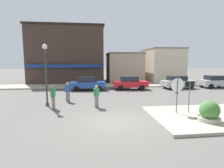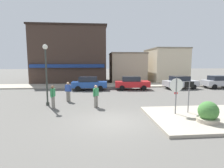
% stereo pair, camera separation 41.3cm
% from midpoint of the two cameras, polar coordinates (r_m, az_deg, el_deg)
% --- Properties ---
extents(ground_plane, '(160.00, 160.00, 0.00)m').
position_cam_midpoint_polar(ground_plane, '(9.73, 1.78, -12.11)').
color(ground_plane, '#5B5954').
extents(sidewalk_corner, '(6.40, 4.80, 0.15)m').
position_cam_midpoint_polar(sidewalk_corner, '(11.57, 29.23, -9.51)').
color(sidewalk_corner, '#A89E8C').
rests_on(sidewalk_corner, ground).
extents(kerb_far, '(80.00, 4.00, 0.15)m').
position_cam_midpoint_polar(kerb_far, '(23.86, -2.45, -0.47)').
color(kerb_far, '#A89E8C').
rests_on(kerb_far, ground).
extents(stop_sign, '(0.82, 0.07, 2.30)m').
position_cam_midpoint_polar(stop_sign, '(11.05, 21.22, -2.17)').
color(stop_sign, slate).
rests_on(stop_sign, ground).
extents(one_way_sign, '(0.60, 0.06, 2.10)m').
position_cam_midpoint_polar(one_way_sign, '(11.62, 24.73, -2.83)').
color(one_way_sign, slate).
rests_on(one_way_sign, ground).
extents(planter, '(1.10, 1.10, 1.23)m').
position_cam_midpoint_polar(planter, '(10.44, 29.87, -8.52)').
color(planter, '#ADA38E').
rests_on(planter, ground).
extents(lamp_post, '(0.36, 0.36, 4.54)m').
position_cam_midpoint_polar(lamp_post, '(13.62, -19.94, 5.64)').
color(lamp_post, '#333833').
rests_on(lamp_post, ground).
extents(parked_car_nearest, '(4.02, 1.92, 1.56)m').
position_cam_midpoint_polar(parked_car_nearest, '(20.40, -6.90, 0.29)').
color(parked_car_nearest, '#234C9E').
rests_on(parked_car_nearest, ground).
extents(parked_car_second, '(4.13, 2.13, 1.56)m').
position_cam_midpoint_polar(parked_car_second, '(20.80, 7.05, 0.41)').
color(parked_car_second, red).
rests_on(parked_car_second, ground).
extents(parked_car_third, '(4.17, 2.21, 1.56)m').
position_cam_midpoint_polar(parked_car_third, '(22.89, 21.86, 0.56)').
color(parked_car_third, '#B7B7BC').
rests_on(parked_car_third, ground).
extents(parked_car_fourth, '(4.06, 2.00, 1.56)m').
position_cam_midpoint_polar(parked_car_fourth, '(25.72, 31.93, 0.66)').
color(parked_car_fourth, '#B7B7BC').
rests_on(parked_car_fourth, ground).
extents(pedestrian_crossing_near, '(0.43, 0.47, 1.61)m').
position_cam_midpoint_polar(pedestrian_crossing_near, '(12.44, -4.32, -3.75)').
color(pedestrian_crossing_near, gray).
rests_on(pedestrian_crossing_near, ground).
extents(pedestrian_crossing_far, '(0.28, 0.56, 1.61)m').
position_cam_midpoint_polar(pedestrian_crossing_far, '(12.77, -17.85, -3.80)').
color(pedestrian_crossing_far, gray).
rests_on(pedestrian_crossing_far, ground).
extents(pedestrian_kerb_side, '(0.55, 0.31, 1.61)m').
position_cam_midpoint_polar(pedestrian_kerb_side, '(14.70, -13.33, -2.25)').
color(pedestrian_kerb_side, gray).
rests_on(pedestrian_kerb_side, ground).
extents(building_corner_shop, '(11.38, 8.65, 8.68)m').
position_cam_midpoint_polar(building_corner_shop, '(29.97, -12.73, 9.07)').
color(building_corner_shop, '#3D2D26').
rests_on(building_corner_shop, ground).
extents(building_storefront_left_near, '(5.64, 6.16, 4.75)m').
position_cam_midpoint_polar(building_storefront_left_near, '(29.80, 5.25, 5.46)').
color(building_storefront_left_near, tan).
rests_on(building_storefront_left_near, ground).
extents(building_storefront_left_mid, '(5.49, 7.48, 5.49)m').
position_cam_midpoint_polar(building_storefront_left_mid, '(31.47, 17.23, 5.92)').
color(building_storefront_left_mid, beige).
rests_on(building_storefront_left_mid, ground).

